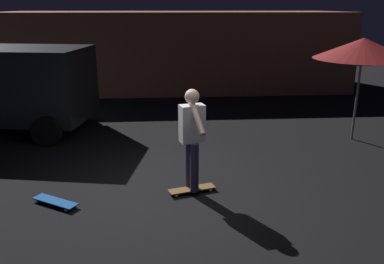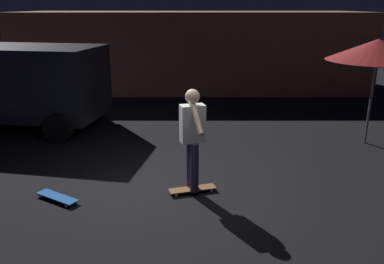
% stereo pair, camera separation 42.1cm
% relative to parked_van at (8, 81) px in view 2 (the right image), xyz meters
% --- Properties ---
extents(ground_plane, '(28.00, 28.00, 0.00)m').
position_rel_parked_van_xyz_m(ground_plane, '(4.27, -3.96, -1.16)').
color(ground_plane, black).
extents(low_building, '(12.35, 4.12, 2.76)m').
position_rel_parked_van_xyz_m(low_building, '(4.55, 5.44, 0.22)').
color(low_building, '#B76B4C').
rests_on(low_building, ground_plane).
extents(parked_van, '(4.87, 2.91, 2.03)m').
position_rel_parked_van_xyz_m(parked_van, '(0.00, 0.00, 0.00)').
color(parked_van, black).
rests_on(parked_van, ground_plane).
extents(patio_umbrella, '(2.10, 2.10, 2.30)m').
position_rel_parked_van_xyz_m(patio_umbrella, '(8.47, -1.34, 0.91)').
color(patio_umbrella, slate).
rests_on(patio_umbrella, ground_plane).
extents(skateboard_ridden, '(0.80, 0.41, 0.07)m').
position_rel_parked_van_xyz_m(skateboard_ridden, '(4.57, -3.84, -1.11)').
color(skateboard_ridden, olive).
rests_on(skateboard_ridden, ground_plane).
extents(skateboard_spare, '(0.77, 0.58, 0.07)m').
position_rel_parked_van_xyz_m(skateboard_spare, '(2.42, -4.13, -1.11)').
color(skateboard_spare, '#1959B2').
rests_on(skateboard_spare, ground_plane).
extents(skater, '(0.43, 0.97, 1.67)m').
position_rel_parked_van_xyz_m(skater, '(4.57, -3.84, -0.12)').
color(skater, '#382D4C').
rests_on(skater, skateboard_ridden).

